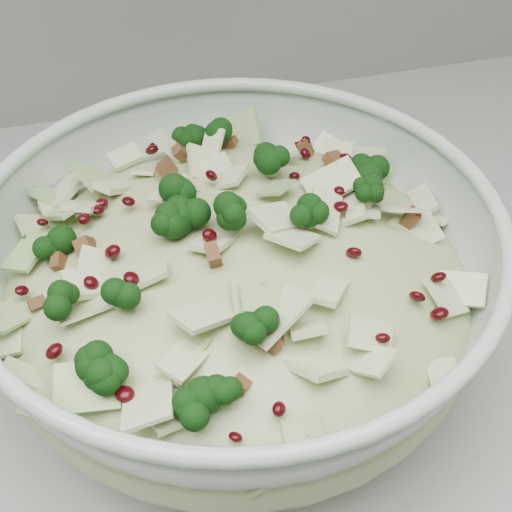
{
  "coord_description": "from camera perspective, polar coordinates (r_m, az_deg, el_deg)",
  "views": [
    {
      "loc": [
        0.2,
        1.27,
        1.33
      ],
      "look_at": [
        0.29,
        1.6,
        1.0
      ],
      "focal_mm": 50.0,
      "sensor_mm": 36.0,
      "label": 1
    }
  ],
  "objects": [
    {
      "name": "salad",
      "position": [
        0.48,
        -1.54,
        -0.75
      ],
      "size": [
        0.34,
        0.34,
        0.14
      ],
      "rotation": [
        0.0,
        0.0,
        -0.06
      ],
      "color": "#AAB87D",
      "rests_on": "mixing_bowl"
    },
    {
      "name": "mixing_bowl",
      "position": [
        0.49,
        -1.49,
        -2.65
      ],
      "size": [
        0.38,
        0.38,
        0.14
      ],
      "rotation": [
        0.0,
        0.0,
        -0.09
      ],
      "color": "#B1C3B4",
      "rests_on": "counter"
    }
  ]
}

